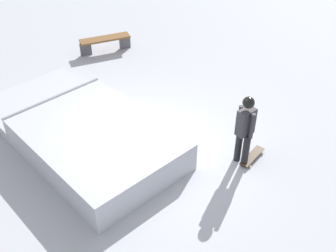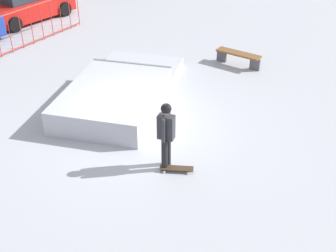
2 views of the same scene
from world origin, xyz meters
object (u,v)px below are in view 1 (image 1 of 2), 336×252
object	(u,v)px
skateboard	(252,156)
park_bench	(105,41)
skate_ramp	(86,135)
skater	(245,126)

from	to	relation	value
skateboard	park_bench	world-z (taller)	park_bench
skate_ramp	skater	bearing A→B (deg)	-142.10
skateboard	park_bench	size ratio (longest dim) A/B	0.48
skate_ramp	park_bench	distance (m)	4.78
skate_ramp	park_bench	world-z (taller)	skate_ramp
skateboard	park_bench	xyz separation A→B (m)	(6.37, 1.38, 0.28)
skater	skateboard	world-z (taller)	skater
park_bench	skateboard	bearing A→B (deg)	-167.75
skater	park_bench	xyz separation A→B (m)	(6.36, 1.09, -0.65)
skater	skateboard	bearing A→B (deg)	-15.31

